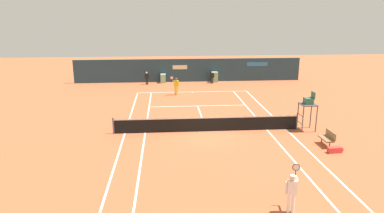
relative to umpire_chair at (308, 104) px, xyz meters
name	(u,v)px	position (x,y,z in m)	size (l,w,h in m)	color
ground_plane	(206,128)	(-6.58, 0.79, -1.76)	(80.00, 80.00, 0.01)	#B25633
tennis_net	(207,124)	(-6.58, 0.22, -1.25)	(12.10, 0.10, 1.07)	#4C4C51
sponsor_back_wall	(189,71)	(-6.55, 17.19, -0.54)	(25.00, 1.02, 2.53)	#233D4C
umpire_chair	(308,104)	(0.00, 0.00, 0.00)	(1.00, 1.00, 2.58)	#47474C
player_bench	(328,137)	(0.12, -2.83, -1.26)	(0.54, 1.18, 0.88)	#38383D
equipment_bag	(336,150)	(0.15, -3.90, -1.60)	(0.93, 0.37, 0.32)	#DB3838
player_on_baseline	(176,85)	(-8.22, 10.73, -0.79)	(0.81, 0.67, 1.86)	yellow
player_near_side	(292,190)	(-4.47, -9.56, -0.81)	(0.71, 0.66, 1.81)	white
ball_kid_centre_post	(147,77)	(-11.16, 15.87, -0.97)	(0.46, 0.22, 1.38)	black
ball_kid_right_post	(212,77)	(-4.15, 15.87, -1.00)	(0.44, 0.18, 1.32)	black
tennis_ball_near_service_line	(193,119)	(-7.25, 2.92, -1.73)	(0.07, 0.07, 0.07)	#CCE033
tennis_ball_mid_court	(241,94)	(-2.09, 10.43, -1.73)	(0.07, 0.07, 0.07)	#CCE033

